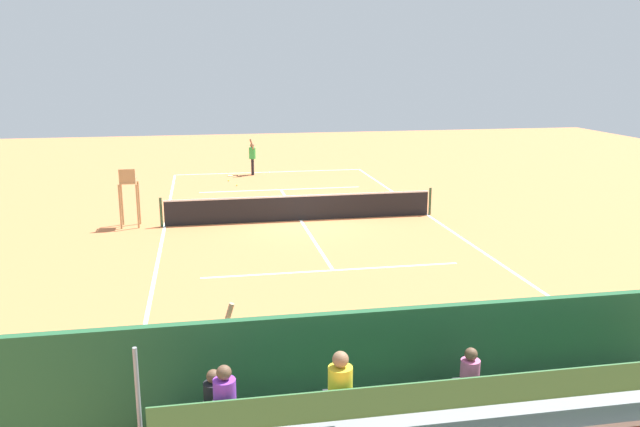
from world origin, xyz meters
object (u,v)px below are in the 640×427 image
(tennis_player, at_px, (252,156))
(line_judge, at_px, (226,359))
(tennis_net, at_px, (301,207))
(tennis_ball_far, at_px, (237,185))
(tennis_ball_near, at_px, (228,181))
(tennis_racket, at_px, (231,176))
(bleacher_stand, at_px, (462,409))
(courtside_bench, at_px, (579,353))
(equipment_bag, at_px, (499,382))
(umpire_chair, at_px, (129,191))

(tennis_player, relative_size, line_judge, 1.00)
(tennis_net, height_order, tennis_ball_far, tennis_net)
(tennis_ball_near, bearing_deg, tennis_racket, -96.88)
(bleacher_stand, bearing_deg, courtside_bench, -146.95)
(tennis_ball_far, bearing_deg, tennis_net, 104.99)
(equipment_bag, relative_size, tennis_ball_far, 13.64)
(umpire_chair, height_order, tennis_ball_near, umpire_chair)
(umpire_chair, distance_m, tennis_ball_near, 9.43)
(bleacher_stand, distance_m, tennis_racket, 25.68)
(umpire_chair, height_order, tennis_ball_far, umpire_chair)
(tennis_ball_near, bearing_deg, line_judge, 87.38)
(bleacher_stand, height_order, courtside_bench, bleacher_stand)
(equipment_bag, bearing_deg, line_judge, -1.56)
(tennis_racket, distance_m, tennis_ball_near, 1.54)
(tennis_net, height_order, tennis_racket, tennis_net)
(tennis_ball_near, relative_size, tennis_ball_far, 1.00)
(tennis_ball_far, bearing_deg, bleacher_stand, 94.91)
(tennis_player, distance_m, tennis_ball_far, 3.29)
(tennis_player, height_order, tennis_ball_near, tennis_player)
(tennis_ball_far, bearing_deg, umpire_chair, 59.46)
(bleacher_stand, xyz_separation_m, line_judge, (3.29, -2.09, 0.08))
(courtside_bench, distance_m, line_judge, 6.51)
(tennis_racket, height_order, tennis_ball_near, tennis_ball_near)
(bleacher_stand, xyz_separation_m, tennis_player, (0.94, -25.69, 0.08))
(courtside_bench, height_order, line_judge, line_judge)
(umpire_chair, bearing_deg, tennis_racket, -112.12)
(courtside_bench, xyz_separation_m, tennis_player, (4.14, -23.60, 0.46))
(courtside_bench, height_order, tennis_racket, courtside_bench)
(courtside_bench, height_order, equipment_bag, courtside_bench)
(tennis_player, height_order, tennis_racket, tennis_player)
(equipment_bag, bearing_deg, tennis_player, -83.96)
(tennis_net, relative_size, tennis_player, 5.35)
(equipment_bag, height_order, tennis_ball_near, equipment_bag)
(equipment_bag, bearing_deg, umpire_chair, -60.29)
(courtside_bench, bearing_deg, line_judge, -0.03)
(line_judge, bearing_deg, equipment_bag, 178.44)
(equipment_bag, bearing_deg, tennis_net, -83.38)
(tennis_racket, height_order, tennis_ball_far, tennis_ball_far)
(tennis_net, xyz_separation_m, courtside_bench, (-3.19, 13.27, 0.06))
(bleacher_stand, bearing_deg, tennis_racket, -85.30)
(tennis_ball_near, xyz_separation_m, line_judge, (1.00, 21.96, 0.98))
(umpire_chair, bearing_deg, tennis_net, 178.23)
(umpire_chair, xyz_separation_m, tennis_ball_near, (-3.89, -8.50, -1.28))
(bleacher_stand, height_order, line_judge, bleacher_stand)
(umpire_chair, relative_size, tennis_ball_near, 32.42)
(bleacher_stand, bearing_deg, tennis_net, -90.06)
(tennis_net, relative_size, tennis_ball_near, 156.06)
(bleacher_stand, distance_m, umpire_chair, 16.74)
(umpire_chair, bearing_deg, tennis_player, -117.35)
(umpire_chair, xyz_separation_m, tennis_ball_far, (-4.23, -7.17, -1.28))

